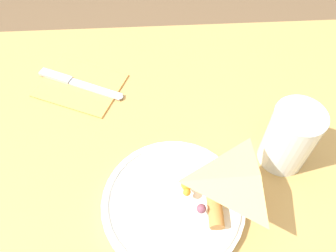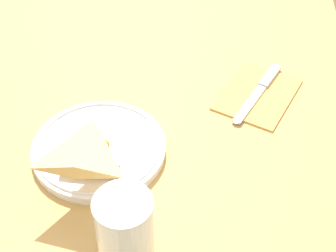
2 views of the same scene
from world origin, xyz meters
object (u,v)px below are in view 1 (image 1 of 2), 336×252
at_px(plate_pizza, 175,202).
at_px(milk_glass, 289,139).
at_px(butter_knife, 76,82).
at_px(napkin_folded, 80,85).
at_px(dining_table, 127,200).

relative_size(plate_pizza, milk_glass, 1.87).
bearing_deg(milk_glass, butter_knife, 152.37).
relative_size(milk_glass, butter_knife, 0.66).
bearing_deg(plate_pizza, napkin_folded, 123.20).
bearing_deg(napkin_folded, dining_table, -67.36).
bearing_deg(napkin_folded, butter_knife, 154.41).
xyz_separation_m(dining_table, milk_glass, (0.29, 0.03, 0.16)).
bearing_deg(napkin_folded, plate_pizza, -56.80).
bearing_deg(milk_glass, plate_pizza, -157.67).
bearing_deg(dining_table, milk_glass, 4.93).
height_order(plate_pizza, napkin_folded, plate_pizza).
distance_m(dining_table, milk_glass, 0.33).
height_order(plate_pizza, milk_glass, milk_glass).
height_order(napkin_folded, butter_knife, butter_knife).
height_order(dining_table, milk_glass, milk_glass).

